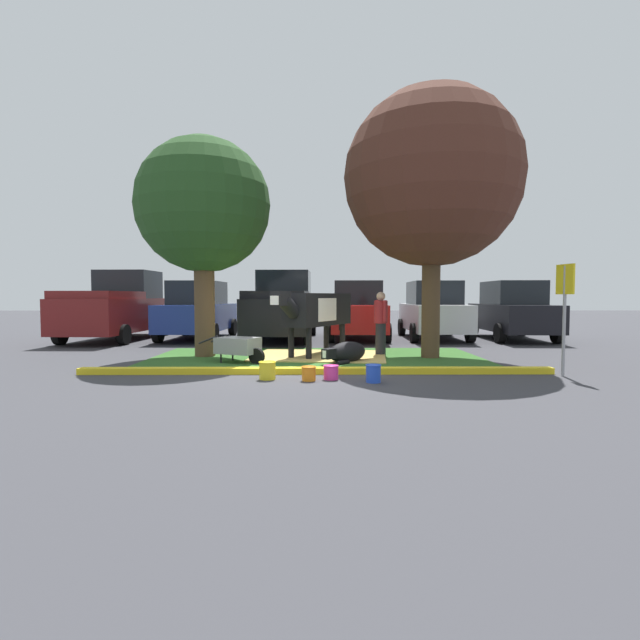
{
  "coord_description": "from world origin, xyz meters",
  "views": [
    {
      "loc": [
        0.34,
        -9.56,
        1.5
      ],
      "look_at": [
        0.44,
        2.38,
        0.9
      ],
      "focal_mm": 26.55,
      "sensor_mm": 36.0,
      "label": 1
    }
  ],
  "objects_px": {
    "calf_lying": "(346,352)",
    "bucket_yellow": "(267,370)",
    "cow_holstein": "(316,310)",
    "person_handler": "(381,322)",
    "shade_tree_right": "(432,179)",
    "bucket_blue": "(373,373)",
    "sedan_blue": "(198,311)",
    "pickup_truck_black": "(282,307)",
    "bucket_pink": "(331,372)",
    "sedan_silver": "(433,311)",
    "shade_tree_left": "(203,207)",
    "bucket_orange": "(309,373)",
    "pickup_truck_maroon": "(119,307)",
    "wheelbarrow": "(239,346)",
    "parking_sign": "(565,297)",
    "sedan_red": "(357,311)",
    "hatchback_white": "(512,311)"
  },
  "relations": [
    {
      "from": "cow_holstein",
      "to": "hatchback_white",
      "type": "xyz_separation_m",
      "value": [
        6.81,
        4.58,
        -0.17
      ]
    },
    {
      "from": "calf_lying",
      "to": "parking_sign",
      "type": "height_order",
      "value": "parking_sign"
    },
    {
      "from": "calf_lying",
      "to": "shade_tree_right",
      "type": "bearing_deg",
      "value": 21.8
    },
    {
      "from": "shade_tree_right",
      "to": "bucket_blue",
      "type": "xyz_separation_m",
      "value": [
        -1.78,
        -3.23,
        -4.14
      ]
    },
    {
      "from": "shade_tree_right",
      "to": "calf_lying",
      "type": "xyz_separation_m",
      "value": [
        -2.09,
        -0.84,
        -4.06
      ]
    },
    {
      "from": "calf_lying",
      "to": "bucket_yellow",
      "type": "relative_size",
      "value": 3.58
    },
    {
      "from": "bucket_yellow",
      "to": "calf_lying",
      "type": "bearing_deg",
      "value": 52.95
    },
    {
      "from": "calf_lying",
      "to": "person_handler",
      "type": "bearing_deg",
      "value": 54.2
    },
    {
      "from": "bucket_pink",
      "to": "sedan_red",
      "type": "distance_m",
      "value": 8.19
    },
    {
      "from": "pickup_truck_maroon",
      "to": "sedan_blue",
      "type": "relative_size",
      "value": 1.23
    },
    {
      "from": "sedan_silver",
      "to": "shade_tree_left",
      "type": "bearing_deg",
      "value": -144.72
    },
    {
      "from": "sedan_blue",
      "to": "parking_sign",
      "type": "bearing_deg",
      "value": -41.69
    },
    {
      "from": "cow_holstein",
      "to": "person_handler",
      "type": "relative_size",
      "value": 1.78
    },
    {
      "from": "calf_lying",
      "to": "sedan_red",
      "type": "relative_size",
      "value": 0.26
    },
    {
      "from": "person_handler",
      "to": "bucket_yellow",
      "type": "height_order",
      "value": "person_handler"
    },
    {
      "from": "pickup_truck_black",
      "to": "cow_holstein",
      "type": "bearing_deg",
      "value": -75.83
    },
    {
      "from": "person_handler",
      "to": "bucket_blue",
      "type": "distance_m",
      "value": 3.82
    },
    {
      "from": "calf_lying",
      "to": "sedan_silver",
      "type": "xyz_separation_m",
      "value": [
        3.44,
        6.03,
        0.75
      ]
    },
    {
      "from": "cow_holstein",
      "to": "calf_lying",
      "type": "xyz_separation_m",
      "value": [
        0.69,
        -1.19,
        -0.92
      ]
    },
    {
      "from": "parking_sign",
      "to": "pickup_truck_maroon",
      "type": "xyz_separation_m",
      "value": [
        -11.48,
        7.65,
        -0.37
      ]
    },
    {
      "from": "cow_holstein",
      "to": "pickup_truck_maroon",
      "type": "xyz_separation_m",
      "value": [
        -6.84,
        4.66,
        -0.04
      ]
    },
    {
      "from": "calf_lying",
      "to": "wheelbarrow",
      "type": "bearing_deg",
      "value": -179.71
    },
    {
      "from": "bucket_yellow",
      "to": "bucket_orange",
      "type": "height_order",
      "value": "bucket_yellow"
    },
    {
      "from": "bucket_orange",
      "to": "hatchback_white",
      "type": "relative_size",
      "value": 0.06
    },
    {
      "from": "shade_tree_left",
      "to": "sedan_blue",
      "type": "distance_m",
      "value": 5.74
    },
    {
      "from": "cow_holstein",
      "to": "sedan_red",
      "type": "relative_size",
      "value": 0.64
    },
    {
      "from": "bucket_blue",
      "to": "pickup_truck_black",
      "type": "bearing_deg",
      "value": 104.81
    },
    {
      "from": "shade_tree_left",
      "to": "pickup_truck_maroon",
      "type": "distance_m",
      "value": 6.74
    },
    {
      "from": "shade_tree_right",
      "to": "bucket_blue",
      "type": "height_order",
      "value": "shade_tree_right"
    },
    {
      "from": "bucket_orange",
      "to": "bucket_blue",
      "type": "bearing_deg",
      "value": -8.35
    },
    {
      "from": "shade_tree_right",
      "to": "sedan_blue",
      "type": "xyz_separation_m",
      "value": [
        -6.91,
        5.19,
        -3.32
      ]
    },
    {
      "from": "cow_holstein",
      "to": "sedan_red",
      "type": "xyz_separation_m",
      "value": [
        1.44,
        4.77,
        -0.17
      ]
    },
    {
      "from": "calf_lying",
      "to": "person_handler",
      "type": "xyz_separation_m",
      "value": [
        0.95,
        1.31,
        0.63
      ]
    },
    {
      "from": "bucket_blue",
      "to": "sedan_blue",
      "type": "distance_m",
      "value": 9.89
    },
    {
      "from": "cow_holstein",
      "to": "wheelbarrow",
      "type": "height_order",
      "value": "cow_holstein"
    },
    {
      "from": "cow_holstein",
      "to": "parking_sign",
      "type": "relative_size",
      "value": 1.37
    },
    {
      "from": "person_handler",
      "to": "sedan_blue",
      "type": "distance_m",
      "value": 7.45
    },
    {
      "from": "calf_lying",
      "to": "sedan_blue",
      "type": "relative_size",
      "value": 0.26
    },
    {
      "from": "bucket_orange",
      "to": "calf_lying",
      "type": "bearing_deg",
      "value": 69.94
    },
    {
      "from": "sedan_red",
      "to": "sedan_silver",
      "type": "bearing_deg",
      "value": 1.39
    },
    {
      "from": "calf_lying",
      "to": "pickup_truck_black",
      "type": "xyz_separation_m",
      "value": [
        -1.88,
        5.89,
        0.88
      ]
    },
    {
      "from": "shade_tree_left",
      "to": "sedan_silver",
      "type": "relative_size",
      "value": 1.2
    },
    {
      "from": "calf_lying",
      "to": "wheelbarrow",
      "type": "distance_m",
      "value": 2.42
    },
    {
      "from": "cow_holstein",
      "to": "sedan_red",
      "type": "height_order",
      "value": "sedan_red"
    },
    {
      "from": "shade_tree_right",
      "to": "calf_lying",
      "type": "relative_size",
      "value": 5.55
    },
    {
      "from": "pickup_truck_black",
      "to": "sedan_silver",
      "type": "relative_size",
      "value": 1.23
    },
    {
      "from": "wheelbarrow",
      "to": "sedan_silver",
      "type": "relative_size",
      "value": 0.35
    },
    {
      "from": "bucket_pink",
      "to": "sedan_blue",
      "type": "xyz_separation_m",
      "value": [
        -4.41,
        8.12,
        0.85
      ]
    },
    {
      "from": "shade_tree_left",
      "to": "bucket_pink",
      "type": "bearing_deg",
      "value": -47.0
    },
    {
      "from": "shade_tree_left",
      "to": "cow_holstein",
      "type": "relative_size",
      "value": 1.87
    }
  ]
}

